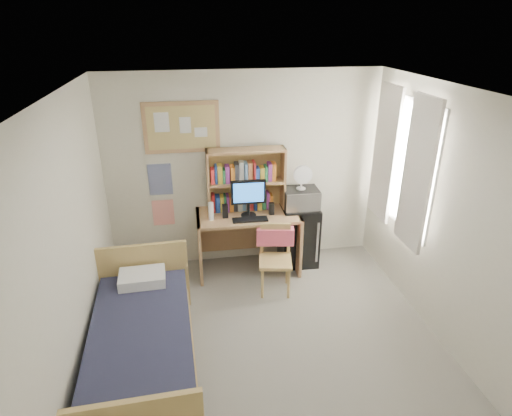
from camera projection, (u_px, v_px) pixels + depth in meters
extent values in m
cube|color=gray|center=(275.00, 361.00, 4.32)|extent=(3.60, 4.20, 0.02)
cube|color=silver|center=(281.00, 98.00, 3.26)|extent=(3.60, 4.20, 0.02)
cube|color=silver|center=(244.00, 171.00, 5.68)|extent=(3.60, 0.04, 2.60)
cube|color=silver|center=(64.00, 265.00, 3.51)|extent=(0.04, 4.20, 2.60)
cube|color=silver|center=(463.00, 232.00, 4.06)|extent=(0.04, 4.20, 2.60)
cube|color=white|center=(402.00, 163.00, 5.01)|extent=(0.10, 1.40, 1.70)
cube|color=white|center=(417.00, 175.00, 4.65)|extent=(0.04, 0.55, 1.70)
cube|color=white|center=(385.00, 154.00, 5.37)|extent=(0.04, 0.55, 1.70)
cube|color=tan|center=(182.00, 127.00, 5.29)|extent=(0.94, 0.03, 0.64)
cube|color=navy|center=(160.00, 180.00, 5.52)|extent=(0.30, 0.01, 0.42)
cube|color=#F03D2A|center=(163.00, 213.00, 5.71)|extent=(0.28, 0.01, 0.36)
cube|color=tan|center=(248.00, 242.00, 5.72)|extent=(1.34, 0.68, 0.83)
cube|color=tan|center=(275.00, 261.00, 5.25)|extent=(0.50, 0.50, 0.86)
cube|color=black|center=(298.00, 235.00, 5.91)|extent=(0.51, 0.51, 0.84)
cube|color=#1B1D32|center=(143.00, 349.00, 4.08)|extent=(1.03, 1.96, 0.53)
cube|color=tan|center=(246.00, 180.00, 5.52)|extent=(1.01, 0.27, 0.83)
cube|color=black|center=(248.00, 199.00, 5.40)|extent=(0.44, 0.04, 0.47)
cube|color=black|center=(250.00, 220.00, 5.37)|extent=(0.45, 0.15, 0.02)
cube|color=black|center=(225.00, 211.00, 5.42)|extent=(0.07, 0.07, 0.17)
cube|color=black|center=(272.00, 209.00, 5.51)|extent=(0.07, 0.07, 0.16)
cylinder|color=white|center=(211.00, 211.00, 5.35)|extent=(0.07, 0.07, 0.23)
cube|color=#F95E7B|center=(275.00, 236.00, 5.34)|extent=(0.48, 0.22, 0.22)
cube|color=#B8B8BD|center=(301.00, 198.00, 5.66)|extent=(0.47, 0.36, 0.26)
cylinder|color=white|center=(301.00, 178.00, 5.55)|extent=(0.25, 0.25, 0.30)
cube|color=white|center=(142.00, 278.00, 4.62)|extent=(0.50, 0.36, 0.12)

